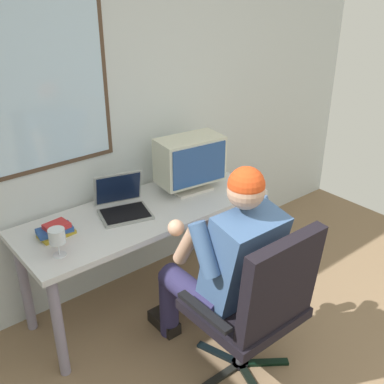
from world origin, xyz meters
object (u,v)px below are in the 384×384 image
object	(u,v)px
wine_glass	(57,237)
book_stack	(56,230)
person_seated	(225,261)
crt_monitor	(190,161)
desk	(145,222)
office_chair	(260,300)
laptop	(122,202)

from	to	relation	value
wine_glass	book_stack	bearing A→B (deg)	69.85
person_seated	wine_glass	distance (m)	0.92
crt_monitor	desk	bearing A→B (deg)	-173.70
desk	office_chair	distance (m)	0.96
laptop	book_stack	xyz separation A→B (m)	(-0.45, -0.02, -0.03)
wine_glass	book_stack	size ratio (longest dim) A/B	0.76
desk	crt_monitor	size ratio (longest dim) A/B	3.48
person_seated	laptop	xyz separation A→B (m)	(-0.19, 0.76, 0.13)
wine_glass	book_stack	world-z (taller)	wine_glass
person_seated	crt_monitor	distance (m)	0.85
laptop	book_stack	world-z (taller)	laptop
office_chair	laptop	distance (m)	1.07
book_stack	wine_glass	bearing A→B (deg)	-110.15
person_seated	book_stack	bearing A→B (deg)	131.06
crt_monitor	book_stack	size ratio (longest dim) A/B	2.23
office_chair	laptop	bearing A→B (deg)	100.40
desk	wine_glass	world-z (taller)	wine_glass
crt_monitor	book_stack	distance (m)	1.00
laptop	wine_glass	xyz separation A→B (m)	(-0.53, -0.22, 0.05)
desk	crt_monitor	xyz separation A→B (m)	(0.41, 0.05, 0.31)
wine_glass	office_chair	bearing A→B (deg)	-48.62
person_seated	laptop	distance (m)	0.79
office_chair	crt_monitor	world-z (taller)	crt_monitor
wine_glass	book_stack	xyz separation A→B (m)	(0.07, 0.20, -0.08)
person_seated	book_stack	xyz separation A→B (m)	(-0.64, 0.74, 0.10)
office_chair	person_seated	size ratio (longest dim) A/B	0.79
office_chair	laptop	xyz separation A→B (m)	(-0.19, 1.03, 0.23)
wine_glass	crt_monitor	bearing A→B (deg)	10.01
person_seated	wine_glass	world-z (taller)	person_seated
desk	laptop	size ratio (longest dim) A/B	4.35
office_chair	wine_glass	bearing A→B (deg)	131.38
person_seated	book_stack	size ratio (longest dim) A/B	5.95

